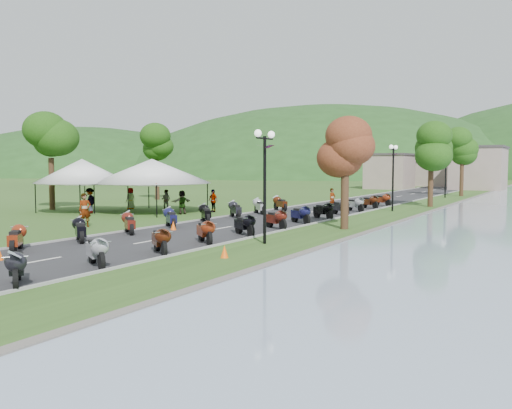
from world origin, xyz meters
The scene contains 11 objects.
road centered at (0.00, 40.00, 0.01)m, with size 7.00×120.00×0.02m, color #2C2C2E.
far_building centered at (-2.00, 85.00, 2.50)m, with size 18.00×16.00×5.00m, color gray.
moto_row_left centered at (-2.72, 16.00, 0.55)m, with size 2.60×38.88×1.10m, color #331411, non-canonical shape.
moto_row_right centered at (2.69, 23.31, 0.55)m, with size 2.60×41.34×1.10m, color #331411, non-canonical shape.
vendor_tent_main centered at (-10.27, 28.05, 2.00)m, with size 5.89×5.89×4.00m, color silver, non-canonical shape.
vendor_tent_side centered at (-14.97, 25.61, 2.00)m, with size 4.70×4.70×4.00m, color silver, non-canonical shape.
tree_park_left centered at (-18.81, 25.96, 4.67)m, with size 3.36×3.36×9.33m, color #265A14, non-canonical shape.
tree_lakeside centered at (6.04, 25.12, 3.44)m, with size 2.48×2.48×6.88m, color #265A14, non-canonical shape.
pedestrian_a centered at (-7.11, 18.67, 0.00)m, with size 0.71×0.52×1.94m, color slate.
pedestrian_b centered at (-11.01, 30.52, 0.00)m, with size 0.78×0.43×1.60m, color slate.
pedestrian_c centered at (-13.51, 24.96, 0.00)m, with size 1.21×0.50×1.87m, color slate.
Camera 1 is at (16.74, -2.93, 3.51)m, focal length 38.00 mm.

